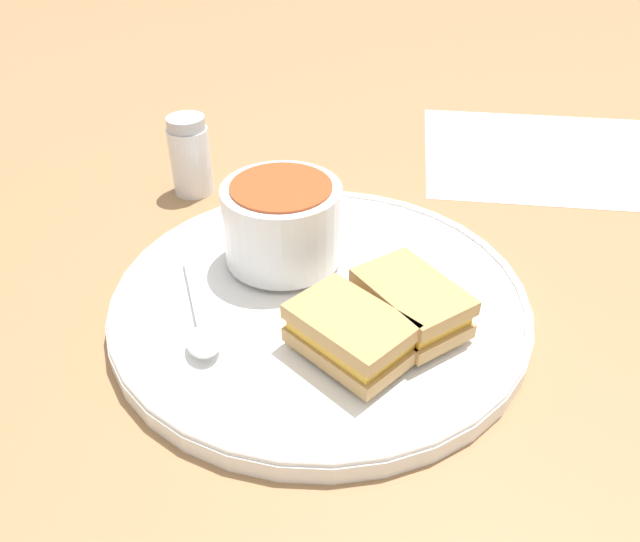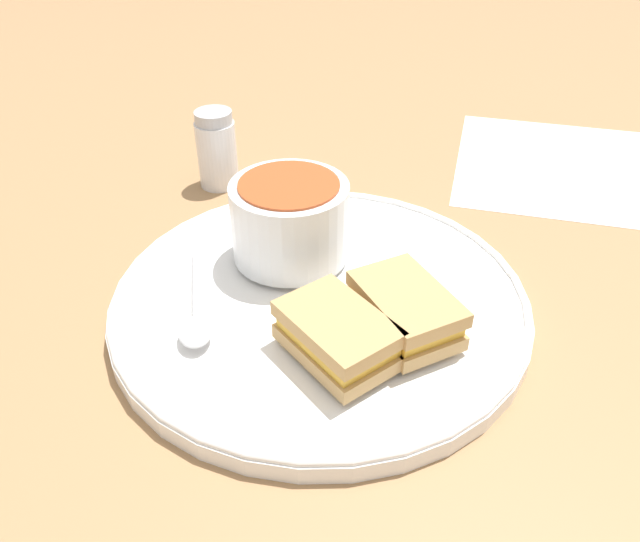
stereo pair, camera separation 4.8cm
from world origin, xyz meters
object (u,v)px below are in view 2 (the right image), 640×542
spoon (195,323)px  sandwich_half_near (337,335)px  sandwich_half_far (405,310)px  salt_shaker (217,150)px  soup_bowl (290,220)px

spoon → sandwich_half_near: sandwich_half_near is taller
sandwich_half_far → spoon: bearing=-85.6°
salt_shaker → soup_bowl: bearing=31.9°
soup_bowl → sandwich_half_far: bearing=46.9°
spoon → salt_shaker: bearing=174.4°
sandwich_half_far → salt_shaker: bearing=-141.9°
soup_bowl → salt_shaker: (-0.15, -0.09, -0.01)m
sandwich_half_near → salt_shaker: salt_shaker is taller
spoon → sandwich_half_far: (-0.01, 0.15, 0.01)m
soup_bowl → sandwich_half_near: bearing=21.2°
sandwich_half_near → sandwich_half_far: (-0.03, 0.05, 0.00)m
spoon → soup_bowl: bearing=135.5°
soup_bowl → sandwich_half_near: 0.13m
soup_bowl → salt_shaker: size_ratio=1.19×
sandwich_half_far → soup_bowl: bearing=-133.1°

